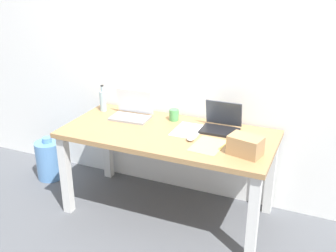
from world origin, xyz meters
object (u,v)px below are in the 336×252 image
desk (168,143)px  water_cooler_jug (49,160)px  beer_bottle (103,100)px  computer_mouse (191,138)px  cardboard_box (245,146)px  laptop_left (132,112)px  laptop_right (221,124)px  coffee_mug (174,115)px

desk → water_cooler_jug: bearing=176.5°
beer_bottle → computer_mouse: size_ratio=2.35×
desk → beer_bottle: beer_bottle is taller
desk → cardboard_box: (0.64, -0.15, 0.16)m
desk → beer_bottle: (-0.72, 0.21, 0.19)m
laptop_left → laptop_right: size_ratio=1.14×
laptop_left → cardboard_box: (1.05, -0.32, 0.01)m
laptop_right → computer_mouse: size_ratio=2.92×
beer_bottle → coffee_mug: bearing=3.0°
laptop_right → beer_bottle: bearing=179.1°
laptop_left → cardboard_box: size_ratio=1.49×
laptop_left → coffee_mug: size_ratio=3.50×
coffee_mug → computer_mouse: bearing=-50.1°
desk → laptop_right: size_ratio=5.68×
laptop_left → beer_bottle: (-0.31, 0.05, 0.04)m
laptop_right → coffee_mug: 0.42m
laptop_right → computer_mouse: bearing=-119.6°
laptop_left → computer_mouse: laptop_left is taller
water_cooler_jug → cardboard_box: bearing=-6.8°
laptop_right → beer_bottle: 1.09m
laptop_right → water_cooler_jug: laptop_right is taller
laptop_right → beer_bottle: (-1.09, 0.02, 0.04)m
beer_bottle → coffee_mug: beer_bottle is taller
computer_mouse → beer_bottle: bearing=153.0°
desk → computer_mouse: size_ratio=16.60×
desk → coffee_mug: bearing=101.9°
coffee_mug → laptop_right: bearing=-6.9°
coffee_mug → laptop_left: bearing=-166.7°
laptop_left → water_cooler_jug: bearing=-174.2°
laptop_left → coffee_mug: 0.36m
laptop_right → beer_bottle: size_ratio=1.24×
cardboard_box → water_cooler_jug: size_ratio=0.53×
beer_bottle → cardboard_box: (1.36, -0.37, -0.03)m
desk → cardboard_box: 0.68m
laptop_right → cardboard_box: (0.27, -0.35, 0.02)m
computer_mouse → coffee_mug: coffee_mug is taller
computer_mouse → laptop_left: bearing=149.1°
beer_bottle → water_cooler_jug: 0.86m
cardboard_box → coffee_mug: cardboard_box is taller
water_cooler_jug → desk: bearing=-3.5°
laptop_right → cardboard_box: size_ratio=1.31×
desk → laptop_left: size_ratio=5.00×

